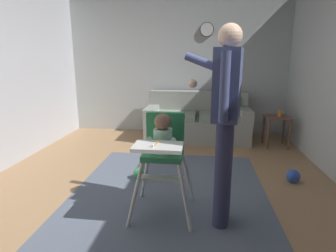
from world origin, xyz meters
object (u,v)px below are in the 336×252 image
object	(u,v)px
adult_standing	(225,117)
toy_ball_second	(140,173)
toy_ball	(293,176)
wall_clock	(207,30)
high_chair	(163,144)
couch	(198,121)
side_table	(277,125)
sippy_cup	(280,114)

from	to	relation	value
adult_standing	toy_ball_second	world-z (taller)	adult_standing
adult_standing	toy_ball_second	xyz separation A→B (m)	(-0.93, 0.81, -0.90)
toy_ball	toy_ball_second	distance (m)	1.86
toy_ball_second	toy_ball	bearing A→B (deg)	3.88
adult_standing	wall_clock	distance (m)	3.35
high_chair	wall_clock	xyz separation A→B (m)	(0.41, 3.09, 1.30)
couch	toy_ball	bearing A→B (deg)	33.54
couch	toy_ball_second	size ratio (longest dim) A/B	12.57
adult_standing	side_table	world-z (taller)	adult_standing
side_table	wall_clock	world-z (taller)	wall_clock
adult_standing	wall_clock	xyz separation A→B (m)	(-0.12, 3.19, 1.01)
side_table	sippy_cup	distance (m)	0.19
toy_ball_second	sippy_cup	xyz separation A→B (m)	(2.04, 1.57, 0.50)
adult_standing	wall_clock	bearing A→B (deg)	-77.13
toy_ball	sippy_cup	xyz separation A→B (m)	(0.19, 1.45, 0.49)
couch	toy_ball_second	distance (m)	2.03
couch	toy_ball_second	xyz separation A→B (m)	(-0.68, -1.90, -0.26)
sippy_cup	adult_standing	bearing A→B (deg)	-114.99
toy_ball	sippy_cup	bearing A→B (deg)	82.63
high_chair	toy_ball_second	world-z (taller)	high_chair
couch	sippy_cup	xyz separation A→B (m)	(1.36, -0.32, 0.24)
toy_ball	wall_clock	xyz separation A→B (m)	(-1.05, 2.25, 1.91)
adult_standing	side_table	bearing A→B (deg)	-103.69
toy_ball_second	sippy_cup	distance (m)	2.63
toy_ball_second	sippy_cup	world-z (taller)	sippy_cup
side_table	toy_ball	bearing A→B (deg)	-96.06
couch	adult_standing	size ratio (longest dim) A/B	1.09
toy_ball_second	side_table	size ratio (longest dim) A/B	0.29
adult_standing	wall_clock	world-z (taller)	wall_clock
toy_ball_second	wall_clock	distance (m)	3.16
couch	toy_ball_second	world-z (taller)	couch
high_chair	adult_standing	xyz separation A→B (m)	(0.54, -0.10, 0.29)
adult_standing	wall_clock	size ratio (longest dim) A/B	6.50
high_chair	wall_clock	world-z (taller)	wall_clock
couch	side_table	distance (m)	1.37
sippy_cup	wall_clock	size ratio (longest dim) A/B	0.38
sippy_cup	side_table	bearing A→B (deg)	-180.00
high_chair	couch	bearing A→B (deg)	174.27
high_chair	toy_ball	world-z (taller)	high_chair
couch	wall_clock	size ratio (longest dim) A/B	7.06
couch	adult_standing	bearing A→B (deg)	5.23
toy_ball_second	sippy_cup	size ratio (longest dim) A/B	1.48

